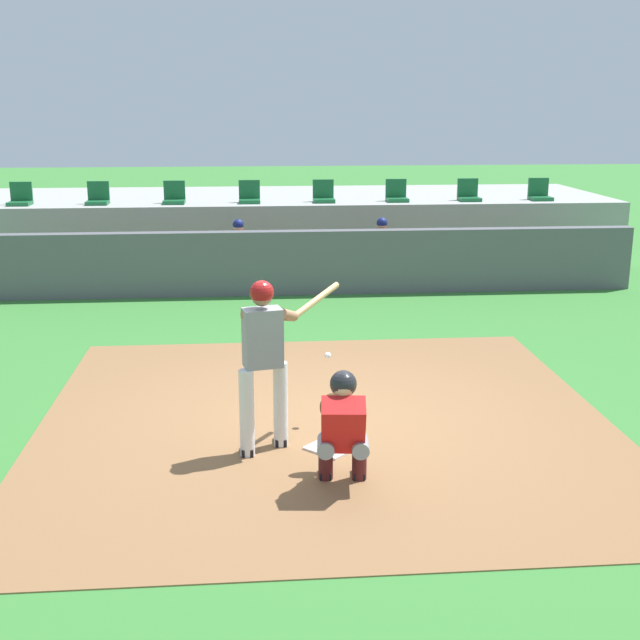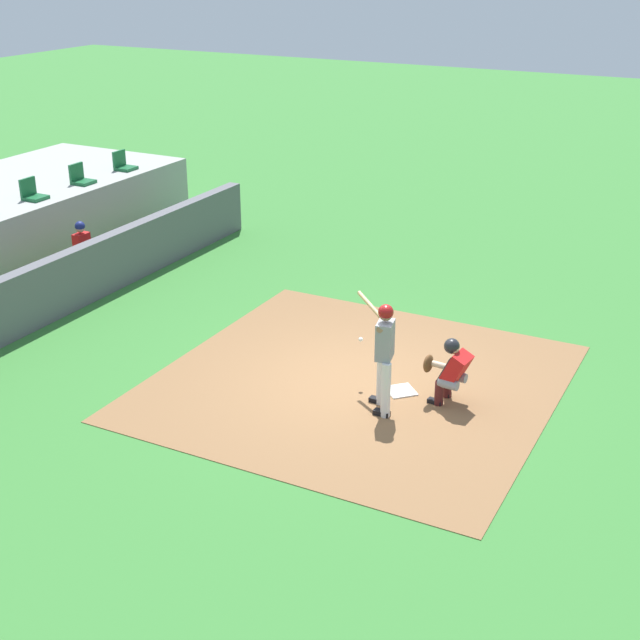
% 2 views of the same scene
% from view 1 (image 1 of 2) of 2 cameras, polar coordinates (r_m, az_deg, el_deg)
% --- Properties ---
extents(ground_plane, '(80.00, 80.00, 0.00)m').
position_cam_1_polar(ground_plane, '(9.37, 0.36, -7.01)').
color(ground_plane, '#387A33').
extents(dirt_infield, '(6.40, 6.40, 0.01)m').
position_cam_1_polar(dirt_infield, '(9.37, 0.36, -6.98)').
color(dirt_infield, olive).
rests_on(dirt_infield, ground).
extents(home_plate, '(0.62, 0.62, 0.02)m').
position_cam_1_polar(home_plate, '(8.63, 0.85, -8.83)').
color(home_plate, white).
rests_on(home_plate, dirt_infield).
extents(batter_at_plate, '(1.11, 1.04, 1.80)m').
position_cam_1_polar(batter_at_plate, '(8.28, -3.83, -2.42)').
color(batter_at_plate, silver).
rests_on(batter_at_plate, ground).
extents(catcher_crouched, '(0.51, 1.94, 1.13)m').
position_cam_1_polar(catcher_crouched, '(7.66, 1.55, -7.21)').
color(catcher_crouched, gray).
rests_on(catcher_crouched, ground).
extents(dugout_wall, '(13.00, 0.30, 1.20)m').
position_cam_1_polar(dugout_wall, '(15.46, -1.81, 4.01)').
color(dugout_wall, '#59595E').
rests_on(dugout_wall, ground).
extents(dugout_bench, '(11.80, 0.44, 0.45)m').
position_cam_1_polar(dugout_bench, '(16.51, -1.99, 3.38)').
color(dugout_bench, olive).
rests_on(dugout_bench, ground).
extents(dugout_player_0, '(0.49, 0.70, 1.30)m').
position_cam_1_polar(dugout_player_0, '(16.26, -5.66, 4.75)').
color(dugout_player_0, '#939399').
rests_on(dugout_player_0, ground).
extents(dugout_player_1, '(0.49, 0.70, 1.30)m').
position_cam_1_polar(dugout_player_1, '(16.46, 4.36, 4.90)').
color(dugout_player_1, '#939399').
rests_on(dugout_player_1, ground).
extents(stands_platform, '(15.00, 4.40, 1.40)m').
position_cam_1_polar(stands_platform, '(19.78, -2.50, 6.66)').
color(stands_platform, '#9E9E99').
rests_on(stands_platform, ground).
extents(stadium_seat_0, '(0.46, 0.46, 0.48)m').
position_cam_1_polar(stadium_seat_0, '(18.80, -20.09, 7.93)').
color(stadium_seat_0, '#196033').
rests_on(stadium_seat_0, stands_platform).
extents(stadium_seat_1, '(0.46, 0.46, 0.48)m').
position_cam_1_polar(stadium_seat_1, '(18.45, -15.17, 8.19)').
color(stadium_seat_1, '#196033').
rests_on(stadium_seat_1, stands_platform).
extents(stadium_seat_2, '(0.46, 0.46, 0.48)m').
position_cam_1_polar(stadium_seat_2, '(18.23, -10.09, 8.40)').
color(stadium_seat_2, '#196033').
rests_on(stadium_seat_2, stands_platform).
extents(stadium_seat_3, '(0.46, 0.46, 0.48)m').
position_cam_1_polar(stadium_seat_3, '(18.15, -4.92, 8.55)').
color(stadium_seat_3, '#196033').
rests_on(stadium_seat_3, stands_platform).
extents(stadium_seat_4, '(0.46, 0.46, 0.48)m').
position_cam_1_polar(stadium_seat_4, '(18.22, 0.25, 8.62)').
color(stadium_seat_4, '#196033').
rests_on(stadium_seat_4, stands_platform).
extents(stadium_seat_5, '(0.46, 0.46, 0.48)m').
position_cam_1_polar(stadium_seat_5, '(18.44, 5.35, 8.63)').
color(stadium_seat_5, '#196033').
rests_on(stadium_seat_5, stands_platform).
extents(stadium_seat_6, '(0.46, 0.46, 0.48)m').
position_cam_1_polar(stadium_seat_6, '(18.79, 10.29, 8.58)').
color(stadium_seat_6, '#196033').
rests_on(stadium_seat_6, stands_platform).
extents(stadium_seat_7, '(0.46, 0.46, 0.48)m').
position_cam_1_polar(stadium_seat_7, '(19.27, 15.01, 8.46)').
color(stadium_seat_7, '#196033').
rests_on(stadium_seat_7, stands_platform).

